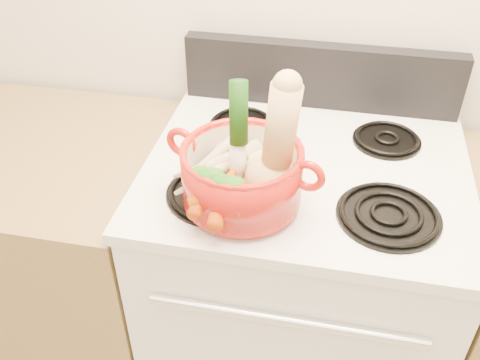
% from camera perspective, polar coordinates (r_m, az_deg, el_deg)
% --- Properties ---
extents(stove_body, '(0.76, 0.65, 0.92)m').
position_cam_1_polar(stove_body, '(1.64, 5.85, -12.31)').
color(stove_body, white).
rests_on(stove_body, floor).
extents(cooktop, '(0.78, 0.67, 0.03)m').
position_cam_1_polar(cooktop, '(1.32, 7.13, 1.16)').
color(cooktop, silver).
rests_on(cooktop, stove_body).
extents(control_backsplash, '(0.76, 0.05, 0.18)m').
position_cam_1_polar(control_backsplash, '(1.52, 8.61, 10.94)').
color(control_backsplash, black).
rests_on(control_backsplash, cooktop).
extents(oven_handle, '(0.60, 0.02, 0.02)m').
position_cam_1_polar(oven_handle, '(1.18, 4.79, -14.67)').
color(oven_handle, silver).
rests_on(oven_handle, stove_body).
extents(burner_front_left, '(0.22, 0.22, 0.02)m').
position_cam_1_polar(burner_front_left, '(1.20, -2.61, -1.26)').
color(burner_front_left, black).
rests_on(burner_front_left, cooktop).
extents(burner_front_right, '(0.22, 0.22, 0.02)m').
position_cam_1_polar(burner_front_right, '(1.18, 15.59, -3.53)').
color(burner_front_right, black).
rests_on(burner_front_right, cooktop).
extents(burner_back_left, '(0.17, 0.17, 0.02)m').
position_cam_1_polar(burner_back_left, '(1.44, 0.22, 6.07)').
color(burner_back_left, black).
rests_on(burner_back_left, cooktop).
extents(burner_back_right, '(0.17, 0.17, 0.02)m').
position_cam_1_polar(burner_back_right, '(1.43, 15.40, 4.26)').
color(burner_back_right, black).
rests_on(burner_back_right, cooktop).
extents(dutch_oven, '(0.31, 0.31, 0.13)m').
position_cam_1_polar(dutch_oven, '(1.13, 0.20, 0.56)').
color(dutch_oven, '#B5170F').
rests_on(dutch_oven, burner_front_left).
extents(pot_handle_left, '(0.07, 0.03, 0.07)m').
position_cam_1_polar(pot_handle_left, '(1.16, -6.29, 4.04)').
color(pot_handle_left, '#B5170F').
rests_on(pot_handle_left, dutch_oven).
extents(pot_handle_right, '(0.07, 0.03, 0.07)m').
position_cam_1_polar(pot_handle_right, '(1.06, 7.29, 0.44)').
color(pot_handle_right, '#B5170F').
rests_on(pot_handle_right, dutch_oven).
extents(squash, '(0.14, 0.13, 0.27)m').
position_cam_1_polar(squash, '(1.06, 3.56, 3.96)').
color(squash, '#E1BC73').
rests_on(squash, dutch_oven).
extents(leek, '(0.05, 0.09, 0.25)m').
position_cam_1_polar(leek, '(1.10, -0.26, 4.77)').
color(leek, silver).
rests_on(leek, dutch_oven).
extents(ginger, '(0.11, 0.09, 0.05)m').
position_cam_1_polar(ginger, '(1.19, 2.06, 1.99)').
color(ginger, '#D8C484').
rests_on(ginger, dutch_oven).
extents(parsnip_0, '(0.07, 0.23, 0.06)m').
position_cam_1_polar(parsnip_0, '(1.15, -2.41, 0.60)').
color(parsnip_0, '#F0E2C3').
rests_on(parsnip_0, dutch_oven).
extents(parsnip_1, '(0.19, 0.19, 0.06)m').
position_cam_1_polar(parsnip_1, '(1.16, -2.36, 1.22)').
color(parsnip_1, beige).
rests_on(parsnip_1, dutch_oven).
extents(parsnip_2, '(0.08, 0.17, 0.05)m').
position_cam_1_polar(parsnip_2, '(1.15, -0.35, 1.08)').
color(parsnip_2, beige).
rests_on(parsnip_2, dutch_oven).
extents(parsnip_3, '(0.17, 0.12, 0.05)m').
position_cam_1_polar(parsnip_3, '(1.16, -3.22, 1.78)').
color(parsnip_3, beige).
rests_on(parsnip_3, dutch_oven).
extents(parsnip_4, '(0.13, 0.20, 0.06)m').
position_cam_1_polar(parsnip_4, '(1.20, -1.79, 3.33)').
color(parsnip_4, beige).
rests_on(parsnip_4, dutch_oven).
extents(parsnip_5, '(0.13, 0.19, 0.05)m').
position_cam_1_polar(parsnip_5, '(1.18, -2.41, 2.99)').
color(parsnip_5, beige).
rests_on(parsnip_5, dutch_oven).
extents(carrot_0, '(0.06, 0.17, 0.05)m').
position_cam_1_polar(carrot_0, '(1.10, -2.30, -1.97)').
color(carrot_0, '#E0430B').
rests_on(carrot_0, dutch_oven).
extents(carrot_1, '(0.03, 0.15, 0.04)m').
position_cam_1_polar(carrot_1, '(1.11, -3.88, -1.34)').
color(carrot_1, '#D4420A').
rests_on(carrot_1, dutch_oven).
extents(carrot_2, '(0.05, 0.18, 0.05)m').
position_cam_1_polar(carrot_2, '(1.10, 0.50, -0.88)').
color(carrot_2, '#BF3809').
rests_on(carrot_2, dutch_oven).
extents(carrot_3, '(0.11, 0.10, 0.04)m').
position_cam_1_polar(carrot_3, '(1.08, -2.34, -1.42)').
color(carrot_3, '#D95F0A').
rests_on(carrot_3, dutch_oven).
extents(carrot_4, '(0.06, 0.14, 0.04)m').
position_cam_1_polar(carrot_4, '(1.12, -1.06, 0.24)').
color(carrot_4, '#BD4109').
rests_on(carrot_4, dutch_oven).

